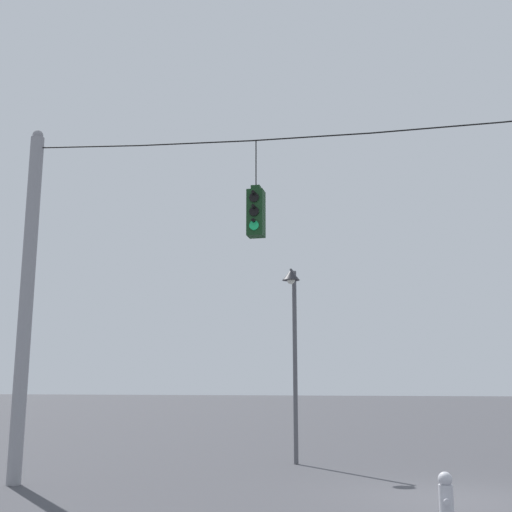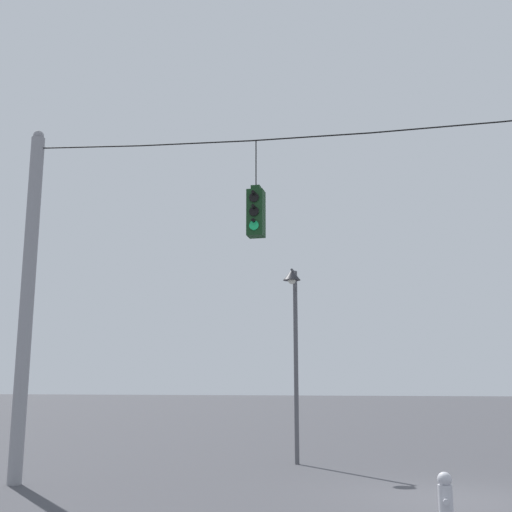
% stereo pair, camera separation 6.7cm
% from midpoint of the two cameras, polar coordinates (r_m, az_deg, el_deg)
% --- Properties ---
extents(ground_plane, '(200.00, 200.00, 0.00)m').
position_cam_midpoint_polar(ground_plane, '(12.98, 17.49, -20.01)').
color(ground_plane, '#424247').
extents(utility_pole_left, '(0.30, 0.30, 7.87)m').
position_cam_midpoint_polar(utility_pole_left, '(15.08, -19.56, -3.61)').
color(utility_pole_left, gray).
rests_on(utility_pole_left, ground_plane).
extents(span_wire, '(17.78, 0.03, 0.35)m').
position_cam_midpoint_polar(span_wire, '(13.64, 15.73, 11.35)').
color(span_wire, black).
extents(traffic_light_near_right_pole, '(0.34, 0.58, 2.11)m').
position_cam_midpoint_polar(traffic_light_near_right_pole, '(13.39, 0.14, 3.89)').
color(traffic_light_near_right_pole, '#143819').
extents(street_lamp, '(0.48, 0.82, 5.15)m').
position_cam_midpoint_polar(street_lamp, '(17.43, 3.50, -5.63)').
color(street_lamp, '#515156').
rests_on(street_lamp, ground_plane).
extents(fire_hydrant, '(0.22, 0.30, 0.75)m').
position_cam_midpoint_polar(fire_hydrant, '(10.84, 16.67, -19.85)').
color(fire_hydrant, silver).
rests_on(fire_hydrant, ground_plane).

